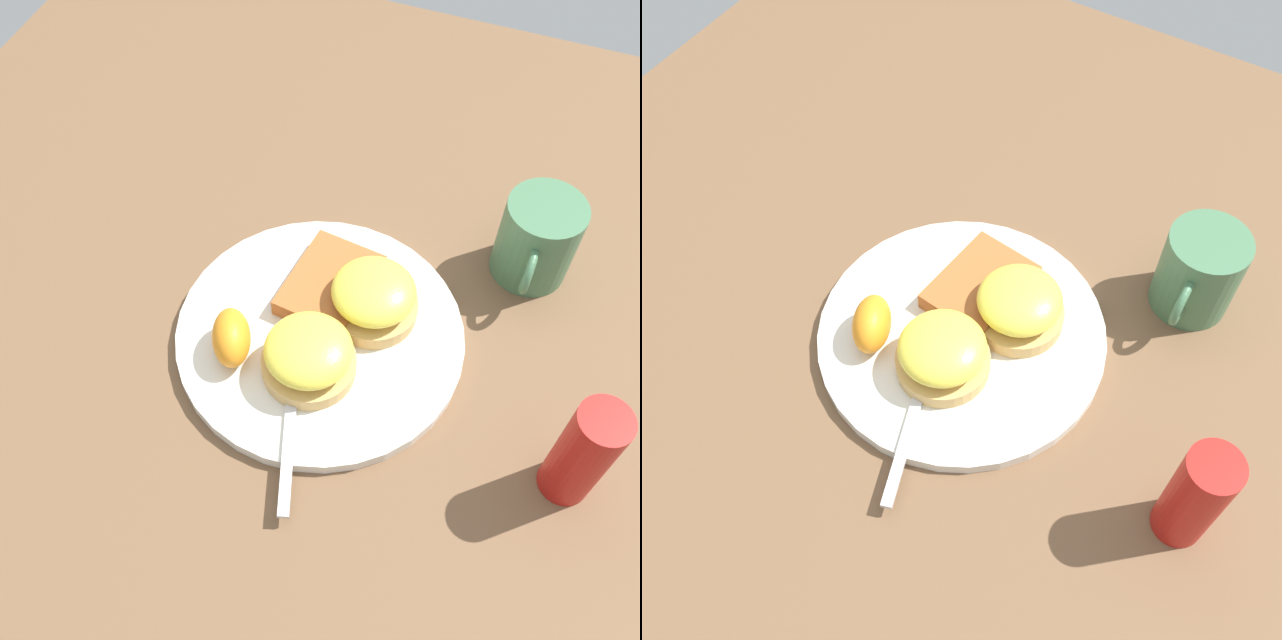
# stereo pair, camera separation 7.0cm
# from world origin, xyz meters

# --- Properties ---
(ground_plane) EXTENTS (1.10, 1.10, 0.00)m
(ground_plane) POSITION_xyz_m (0.00, 0.00, 0.00)
(ground_plane) COLOR brown
(plate) EXTENTS (0.28, 0.28, 0.01)m
(plate) POSITION_xyz_m (0.00, 0.00, 0.01)
(plate) COLOR silver
(plate) RESTS_ON ground_plane
(sandwich_benedict_left) EXTENTS (0.09, 0.09, 0.05)m
(sandwich_benedict_left) POSITION_xyz_m (0.04, 0.01, 0.04)
(sandwich_benedict_left) COLOR tan
(sandwich_benedict_left) RESTS_ON plate
(sandwich_benedict_right) EXTENTS (0.09, 0.09, 0.05)m
(sandwich_benedict_right) POSITION_xyz_m (-0.04, 0.04, 0.04)
(sandwich_benedict_right) COLOR tan
(sandwich_benedict_right) RESTS_ON plate
(hashbrown_patty) EXTENTS (0.11, 0.09, 0.02)m
(hashbrown_patty) POSITION_xyz_m (-0.05, -0.01, 0.02)
(hashbrown_patty) COLOR #A55C2D
(hashbrown_patty) RESTS_ON plate
(orange_wedge) EXTENTS (0.07, 0.06, 0.04)m
(orange_wedge) POSITION_xyz_m (0.05, -0.07, 0.04)
(orange_wedge) COLOR orange
(orange_wedge) RESTS_ON plate
(fork) EXTENTS (0.21, 0.08, 0.00)m
(fork) POSITION_xyz_m (0.07, -0.00, 0.02)
(fork) COLOR silver
(fork) RESTS_ON plate
(cup) EXTENTS (0.11, 0.08, 0.09)m
(cup) POSITION_xyz_m (-0.16, 0.17, 0.05)
(cup) COLOR #42704C
(cup) RESTS_ON ground_plane
(condiment_bottle) EXTENTS (0.04, 0.04, 0.12)m
(condiment_bottle) POSITION_xyz_m (0.06, 0.25, 0.06)
(condiment_bottle) COLOR #B21914
(condiment_bottle) RESTS_ON ground_plane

